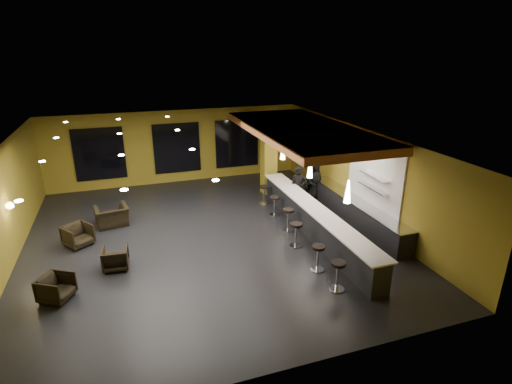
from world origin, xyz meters
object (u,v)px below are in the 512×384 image
object	(u,v)px
armchair_b	(116,258)
staff_a	(298,188)
pendant_0	(348,192)
prep_counter	(355,211)
bar_stool_3	(288,217)
staff_c	(314,180)
bar_counter	(314,222)
armchair_c	(78,235)
bar_stool_4	(275,203)
bar_stool_2	(296,232)
armchair_a	(56,288)
bar_stool_0	(338,272)
bar_stool_1	(318,255)
column	(269,155)
staff_b	(312,182)
pendant_2	(283,151)
bar_stool_5	(264,192)
pendant_1	(310,168)
armchair_d	(112,216)

from	to	relation	value
armchair_b	staff_a	bearing A→B (deg)	-155.41
pendant_0	prep_counter	bearing A→B (deg)	51.34
bar_stool_3	staff_c	bearing A→B (deg)	48.46
bar_counter	armchair_c	bearing A→B (deg)	166.95
bar_stool_4	bar_stool_2	bearing A→B (deg)	-95.71
bar_stool_3	bar_stool_4	distance (m)	1.48
prep_counter	armchair_a	world-z (taller)	prep_counter
bar_stool_0	bar_stool_3	world-z (taller)	bar_stool_0
armchair_a	bar_stool_1	size ratio (longest dim) A/B	0.94
column	armchair_c	xyz separation A→B (m)	(-7.85, -2.78, -1.38)
staff_b	staff_c	world-z (taller)	staff_c
pendant_0	bar_counter	bearing A→B (deg)	90.00
armchair_b	pendant_2	bearing A→B (deg)	-150.27
pendant_0	staff_a	distance (m)	4.75
staff_a	armchair_c	xyz separation A→B (m)	(-8.36, -0.67, -0.52)
bar_stool_1	bar_stool_5	distance (m)	5.52
prep_counter	armchair_c	bearing A→B (deg)	172.37
armchair_b	bar_stool_2	world-z (taller)	bar_stool_2
column	bar_stool_2	xyz separation A→B (m)	(-0.94, -5.16, -1.22)
staff_b	bar_stool_0	size ratio (longest dim) A/B	1.88
armchair_a	armchair_b	world-z (taller)	armchair_a
armchair_a	bar_stool_2	distance (m)	7.26
bar_stool_3	bar_stool_5	world-z (taller)	bar_stool_3
pendant_2	staff_a	bearing A→B (deg)	-44.97
pendant_1	bar_stool_4	bearing A→B (deg)	112.73
bar_counter	armchair_a	distance (m)	8.27
armchair_b	bar_stool_4	xyz separation A→B (m)	(5.99, 2.22, 0.14)
bar_stool_2	prep_counter	bearing A→B (deg)	19.90
pendant_2	staff_c	bearing A→B (deg)	6.46
bar_counter	armchair_d	xyz separation A→B (m)	(-6.77, 3.15, -0.12)
pendant_1	armchair_d	bearing A→B (deg)	158.63
pendant_1	bar_stool_4	size ratio (longest dim) A/B	0.92
armchair_d	armchair_b	bearing A→B (deg)	83.11
bar_stool_3	bar_stool_5	size ratio (longest dim) A/B	1.04
bar_stool_5	bar_stool_1	bearing A→B (deg)	-92.99
staff_b	armchair_b	world-z (taller)	staff_b
prep_counter	bar_stool_5	xyz separation A→B (m)	(-2.66, 2.84, 0.09)
staff_a	bar_stool_3	bearing A→B (deg)	-99.96
bar_counter	bar_stool_1	distance (m)	2.37
prep_counter	pendant_1	world-z (taller)	pendant_1
bar_stool_4	column	bearing A→B (deg)	74.90
bar_stool_1	bar_stool_3	xyz separation A→B (m)	(0.23, 2.80, 0.02)
bar_stool_0	bar_stool_1	world-z (taller)	bar_stool_0
column	bar_stool_2	world-z (taller)	column
staff_c	armchair_d	size ratio (longest dim) A/B	1.54
bar_counter	column	xyz separation A→B (m)	(0.00, 4.60, 1.25)
pendant_0	pendant_1	distance (m)	2.50
bar_stool_5	armchair_a	bearing A→B (deg)	-148.46
column	bar_stool_5	size ratio (longest dim) A/B	4.34
staff_b	pendant_1	bearing A→B (deg)	-140.92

